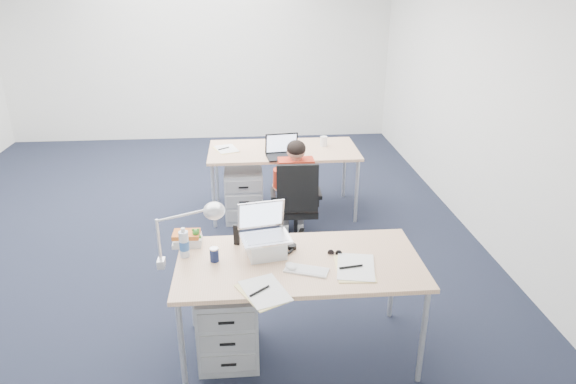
{
  "coord_description": "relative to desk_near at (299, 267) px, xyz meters",
  "views": [
    {
      "loc": [
        0.71,
        -4.74,
        2.44
      ],
      "look_at": [
        1.03,
        -0.96,
        0.85
      ],
      "focal_mm": 32.0,
      "sensor_mm": 36.0,
      "label": 1
    }
  ],
  "objects": [
    {
      "name": "headphones",
      "position": [
        -0.1,
        0.15,
        0.06
      ],
      "size": [
        0.24,
        0.2,
        0.03
      ],
      "primitive_type": null,
      "rotation": [
        0.0,
        0.0,
        0.25
      ],
      "color": "black",
      "rests_on": "desk_near"
    },
    {
      "name": "book_stack",
      "position": [
        -0.75,
        0.3,
        0.09
      ],
      "size": [
        0.21,
        0.17,
        0.09
      ],
      "primitive_type": "cube",
      "rotation": [
        0.0,
        0.0,
        0.1
      ],
      "color": "silver",
      "rests_on": "desk_near"
    },
    {
      "name": "desk_near",
      "position": [
        0.0,
        0.0,
        0.0
      ],
      "size": [
        1.6,
        0.8,
        0.73
      ],
      "color": "tan",
      "rests_on": "ground"
    },
    {
      "name": "can_koozie",
      "position": [
        -0.55,
        0.05,
        0.09
      ],
      "size": [
        0.08,
        0.08,
        0.1
      ],
      "primitive_type": "cylinder",
      "rotation": [
        0.0,
        0.0,
        -0.43
      ],
      "color": "#161F45",
      "rests_on": "desk_near"
    },
    {
      "name": "sunglasses",
      "position": [
        0.25,
        0.07,
        0.06
      ],
      "size": [
        0.1,
        0.06,
        0.02
      ],
      "primitive_type": null,
      "rotation": [
        0.0,
        0.0,
        -0.2
      ],
      "color": "black",
      "rests_on": "desk_near"
    },
    {
      "name": "dark_laptop",
      "position": [
        0.06,
        2.08,
        0.17
      ],
      "size": [
        0.38,
        0.37,
        0.25
      ],
      "primitive_type": null,
      "rotation": [
        0.0,
        0.0,
        0.12
      ],
      "color": "black",
      "rests_on": "desk_far"
    },
    {
      "name": "floor",
      "position": [
        -1.03,
        1.84,
        -0.68
      ],
      "size": [
        7.0,
        7.0,
        0.0
      ],
      "primitive_type": "plane",
      "color": "black",
      "rests_on": "ground"
    },
    {
      "name": "room",
      "position": [
        -1.03,
        1.84,
        1.03
      ],
      "size": [
        6.02,
        7.02,
        2.8
      ],
      "color": "silver",
      "rests_on": "ground"
    },
    {
      "name": "drawer_pedestal_far",
      "position": [
        -0.37,
        2.26,
        -0.41
      ],
      "size": [
        0.4,
        0.5,
        0.55
      ],
      "primitive_type": "cube",
      "color": "#ACB0B2",
      "rests_on": "ground"
    },
    {
      "name": "far_cup",
      "position": [
        0.52,
        2.45,
        0.1
      ],
      "size": [
        0.1,
        0.1,
        0.11
      ],
      "primitive_type": "cylinder",
      "rotation": [
        0.0,
        0.0,
        0.31
      ],
      "color": "white",
      "rests_on": "desk_far"
    },
    {
      "name": "papers_left",
      "position": [
        -0.25,
        -0.35,
        0.05
      ],
      "size": [
        0.33,
        0.38,
        0.01
      ],
      "primitive_type": "cube",
      "rotation": [
        0.0,
        0.0,
        0.4
      ],
      "color": "#FBE791",
      "rests_on": "desk_near"
    },
    {
      "name": "wireless_keyboard",
      "position": [
        0.03,
        -0.13,
        0.05
      ],
      "size": [
        0.3,
        0.2,
        0.01
      ],
      "primitive_type": "cube",
      "rotation": [
        0.0,
        0.0,
        -0.35
      ],
      "color": "white",
      "rests_on": "desk_near"
    },
    {
      "name": "drawer_pedestal_near",
      "position": [
        -0.48,
        0.02,
        -0.41
      ],
      "size": [
        0.4,
        0.5,
        0.55
      ],
      "primitive_type": "cube",
      "color": "#ACB0B2",
      "rests_on": "ground"
    },
    {
      "name": "water_bottle",
      "position": [
        -0.75,
        0.13,
        0.15
      ],
      "size": [
        0.08,
        0.08,
        0.21
      ],
      "primitive_type": "cylinder",
      "rotation": [
        0.0,
        0.0,
        -0.36
      ],
      "color": "silver",
      "rests_on": "desk_near"
    },
    {
      "name": "bear_figurine",
      "position": [
        -0.68,
        0.27,
        0.11
      ],
      "size": [
        0.07,
        0.05,
        0.13
      ],
      "primitive_type": null,
      "rotation": [
        0.0,
        0.0,
        0.03
      ],
      "color": "#1F701D",
      "rests_on": "desk_near"
    },
    {
      "name": "silver_laptop",
      "position": [
        -0.21,
        0.1,
        0.22
      ],
      "size": [
        0.36,
        0.31,
        0.34
      ],
      "primitive_type": null,
      "rotation": [
        0.0,
        0.0,
        0.19
      ],
      "color": "silver",
      "rests_on": "desk_near"
    },
    {
      "name": "office_chair",
      "position": [
        0.13,
        1.5,
        -0.42
      ],
      "size": [
        0.6,
        0.6,
        0.92
      ],
      "rotation": [
        0.0,
        0.0,
        -0.03
      ],
      "color": "black",
      "rests_on": "ground"
    },
    {
      "name": "computer_mouse",
      "position": [
        -0.06,
        -0.09,
        0.06
      ],
      "size": [
        0.09,
        0.12,
        0.04
      ],
      "primitive_type": "ellipsoid",
      "rotation": [
        0.0,
        0.0,
        0.32
      ],
      "color": "white",
      "rests_on": "desk_near"
    },
    {
      "name": "papers_right",
      "position": [
        0.34,
        -0.13,
        0.05
      ],
      "size": [
        0.28,
        0.36,
        0.01
      ],
      "primitive_type": "cube",
      "rotation": [
        0.0,
        0.0,
        -0.15
      ],
      "color": "#FBE791",
      "rests_on": "desk_near"
    },
    {
      "name": "seated_person",
      "position": [
        0.13,
        1.65,
        -0.14
      ],
      "size": [
        0.33,
        0.58,
        1.07
      ],
      "rotation": [
        0.0,
        0.0,
        0.02
      ],
      "color": "red",
      "rests_on": "ground"
    },
    {
      "name": "cordless_phone",
      "position": [
        -0.41,
        0.26,
        0.12
      ],
      "size": [
        0.05,
        0.04,
        0.15
      ],
      "primitive_type": "cube",
      "rotation": [
        0.0,
        0.0,
        -0.31
      ],
      "color": "black",
      "rests_on": "desk_near"
    },
    {
      "name": "desk_lamp",
      "position": [
        -0.75,
        0.0,
        0.27
      ],
      "size": [
        0.41,
        0.19,
        0.45
      ],
      "primitive_type": null,
      "rotation": [
        0.0,
        0.0,
        0.1
      ],
      "color": "silver",
      "rests_on": "desk_near"
    },
    {
      "name": "far_papers",
      "position": [
        -0.55,
        2.4,
        0.05
      ],
      "size": [
        0.29,
        0.35,
        0.01
      ],
      "primitive_type": "cube",
      "rotation": [
        0.0,
        0.0,
        0.35
      ],
      "color": "white",
      "rests_on": "desk_far"
    },
    {
      "name": "desk_far",
      "position": [
        0.07,
        2.37,
        0.0
      ],
      "size": [
        1.6,
        0.8,
        0.73
      ],
      "color": "tan",
      "rests_on": "ground"
    }
  ]
}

